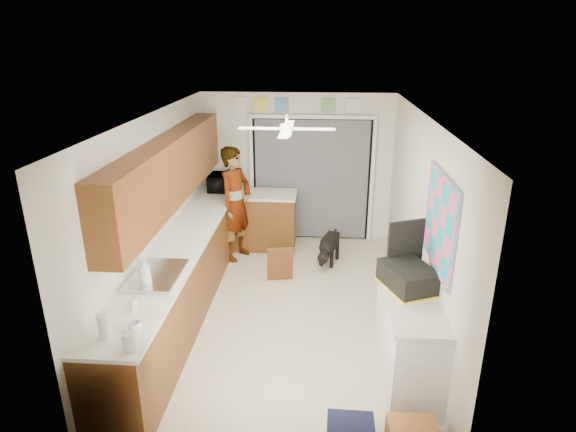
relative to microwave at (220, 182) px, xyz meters
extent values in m
plane|color=beige|center=(1.27, -2.13, -1.07)|extent=(5.00, 5.00, 0.00)
plane|color=white|center=(1.27, -2.13, 1.43)|extent=(5.00, 5.00, 0.00)
plane|color=silver|center=(1.27, 0.37, 0.18)|extent=(3.20, 0.00, 3.20)
plane|color=silver|center=(1.27, -4.63, 0.18)|extent=(3.20, 0.00, 3.20)
plane|color=silver|center=(-0.33, -2.13, 0.18)|extent=(0.00, 5.00, 5.00)
plane|color=silver|center=(2.87, -2.13, 0.18)|extent=(0.00, 5.00, 5.00)
cube|color=brown|center=(-0.03, -2.13, -0.62)|extent=(0.60, 4.80, 0.90)
cube|color=white|center=(-0.02, -2.13, -0.15)|extent=(0.62, 4.80, 0.04)
cube|color=brown|center=(-0.17, -1.93, 0.73)|extent=(0.32, 4.00, 0.80)
cube|color=silver|center=(-0.02, -3.13, -0.12)|extent=(0.50, 0.76, 0.06)
cylinder|color=silver|center=(-0.21, -3.13, -0.02)|extent=(0.03, 0.03, 0.22)
cube|color=brown|center=(0.77, -0.13, -0.62)|extent=(1.00, 0.60, 0.90)
cube|color=white|center=(0.77, -0.13, -0.15)|extent=(1.04, 0.64, 0.04)
cube|color=black|center=(1.52, 0.34, -0.02)|extent=(2.00, 0.06, 2.10)
cube|color=slate|center=(1.52, 0.30, -0.02)|extent=(1.90, 0.03, 2.05)
cube|color=white|center=(0.50, 0.31, -0.02)|extent=(0.06, 0.04, 2.10)
cube|color=white|center=(2.54, 0.31, -0.02)|extent=(0.06, 0.04, 2.10)
cube|color=white|center=(1.52, 0.31, 1.05)|extent=(2.10, 0.04, 0.06)
cube|color=#F0E050|center=(0.67, 0.34, 1.23)|extent=(0.22, 0.02, 0.22)
cube|color=#5396DF|center=(1.02, 0.34, 1.23)|extent=(0.22, 0.02, 0.22)
cube|color=#6DAE63|center=(1.77, 0.34, 1.23)|extent=(0.22, 0.02, 0.22)
cube|color=silver|center=(2.17, 0.34, 1.23)|extent=(0.22, 0.02, 0.22)
cube|color=silver|center=(0.32, 0.34, 1.23)|extent=(0.22, 0.02, 0.26)
cube|color=white|center=(2.62, -3.33, -0.62)|extent=(0.50, 1.40, 0.90)
cube|color=white|center=(2.61, -3.33, -0.15)|extent=(0.54, 1.44, 0.04)
cube|color=#FC5DA1|center=(2.85, -3.13, 0.58)|extent=(0.03, 1.15, 0.95)
cube|color=white|center=(1.27, -1.93, 1.25)|extent=(1.14, 1.14, 0.24)
imported|color=black|center=(0.00, 0.00, 0.00)|extent=(0.33, 0.48, 0.27)
imported|color=silver|center=(-0.08, -3.30, 0.02)|extent=(0.14, 0.14, 0.30)
imported|color=white|center=(0.11, -4.13, -0.09)|extent=(0.12, 0.12, 0.09)
cylinder|color=silver|center=(0.17, -4.38, -0.06)|extent=(0.13, 0.13, 0.15)
cylinder|color=silver|center=(-0.03, -3.76, -0.08)|extent=(0.09, 0.09, 0.10)
cylinder|color=white|center=(-0.10, -4.23, -0.02)|extent=(0.13, 0.13, 0.22)
cube|color=black|center=(2.59, -3.17, -0.01)|extent=(0.60, 0.68, 0.24)
cube|color=yellow|center=(2.59, -3.17, -0.12)|extent=(0.63, 0.71, 0.02)
cube|color=black|center=(2.59, -2.88, 0.24)|extent=(0.40, 0.19, 0.50)
cube|color=brown|center=(1.13, -1.37, -0.79)|extent=(0.39, 0.21, 0.55)
imported|color=white|center=(0.37, -0.58, -0.17)|extent=(0.67, 0.78, 1.80)
cube|color=black|center=(1.84, -0.69, -0.82)|extent=(0.45, 0.69, 0.50)
camera|label=1|loc=(1.69, -7.57, 2.25)|focal=30.00mm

